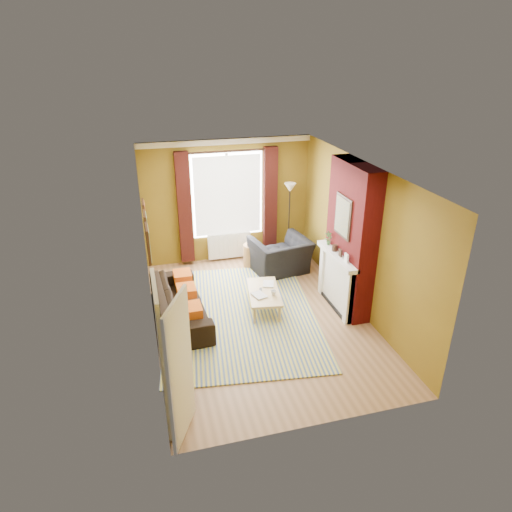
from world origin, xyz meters
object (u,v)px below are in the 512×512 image
wicker_stool (252,255)px  floor_lamp (290,200)px  sofa (179,303)px  coffee_table (264,293)px  armchair (280,256)px

wicker_stool → floor_lamp: 1.52m
sofa → coffee_table: (1.58, -0.09, 0.02)m
coffee_table → sofa: bearing=-173.9°
wicker_stool → sofa: bearing=-135.8°
wicker_stool → floor_lamp: size_ratio=0.28×
armchair → sofa: bearing=19.4°
armchair → coffee_table: armchair is taller
wicker_stool → coffee_table: bearing=-98.1°
sofa → wicker_stool: (1.85, 1.80, -0.06)m
armchair → floor_lamp: floor_lamp is taller
armchair → coffee_table: bearing=51.0°
sofa → floor_lamp: 3.62m
armchair → wicker_stool: bearing=-51.8°
wicker_stool → floor_lamp: (0.94, 0.22, 1.17)m
sofa → coffee_table: bearing=-95.6°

